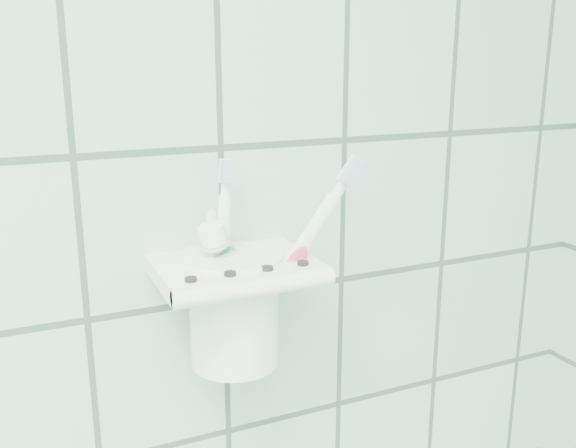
# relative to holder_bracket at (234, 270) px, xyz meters

# --- Properties ---
(holder_bracket) EXTENTS (0.14, 0.11, 0.04)m
(holder_bracket) POSITION_rel_holder_bracket_xyz_m (0.00, 0.00, 0.00)
(holder_bracket) COLOR white
(holder_bracket) RESTS_ON wall_back
(cup) EXTENTS (0.09, 0.09, 0.10)m
(cup) POSITION_rel_holder_bracket_xyz_m (0.00, 0.00, -0.04)
(cup) COLOR white
(cup) RESTS_ON holder_bracket
(toothbrush_pink) EXTENTS (0.03, 0.05, 0.18)m
(toothbrush_pink) POSITION_rel_holder_bracket_xyz_m (0.01, 0.02, 0.01)
(toothbrush_pink) COLOR white
(toothbrush_pink) RESTS_ON cup
(toothbrush_blue) EXTENTS (0.03, 0.02, 0.18)m
(toothbrush_blue) POSITION_rel_holder_bracket_xyz_m (-0.01, 0.01, 0.01)
(toothbrush_blue) COLOR white
(toothbrush_blue) RESTS_ON cup
(toothbrush_orange) EXTENTS (0.11, 0.04, 0.21)m
(toothbrush_orange) POSITION_rel_holder_bracket_xyz_m (-0.01, -0.00, 0.03)
(toothbrush_orange) COLOR white
(toothbrush_orange) RESTS_ON cup
(toothpaste_tube) EXTENTS (0.05, 0.03, 0.13)m
(toothpaste_tube) POSITION_rel_holder_bracket_xyz_m (0.01, 0.01, -0.01)
(toothpaste_tube) COLOR silver
(toothpaste_tube) RESTS_ON cup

